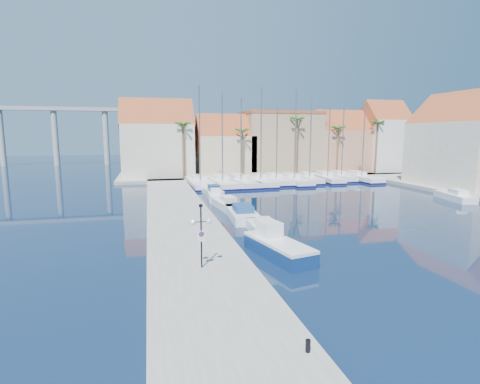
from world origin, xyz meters
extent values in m
plane|color=black|center=(0.00, 0.00, 0.00)|extent=(260.00, 260.00, 0.00)
cube|color=gray|center=(-9.00, 13.50, 0.25)|extent=(6.00, 77.00, 0.50)
cube|color=gray|center=(10.00, 48.00, 0.25)|extent=(54.00, 16.00, 0.50)
cylinder|color=black|center=(-8.99, -0.43, 2.31)|extent=(0.09, 0.09, 3.63)
cylinder|color=black|center=(-9.22, -0.45, 3.13)|extent=(0.45, 0.07, 0.05)
cylinder|color=black|center=(-8.77, -0.42, 3.13)|extent=(0.45, 0.07, 0.05)
sphere|color=white|center=(-9.45, -0.46, 3.13)|extent=(0.33, 0.33, 0.33)
sphere|color=white|center=(-8.54, -0.41, 3.13)|extent=(0.33, 0.33, 0.33)
cube|color=black|center=(-8.99, -0.43, 4.03)|extent=(0.20, 0.12, 0.15)
cube|color=white|center=(-8.99, -0.49, 2.40)|extent=(0.45, 0.05, 0.45)
cylinder|color=red|center=(-8.99, -0.51, 2.45)|extent=(0.31, 0.03, 0.31)
cylinder|color=#1933A5|center=(-8.99, -0.52, 2.45)|extent=(0.22, 0.02, 0.22)
cube|color=white|center=(-8.99, -0.49, 2.09)|extent=(0.36, 0.05, 0.13)
cylinder|color=black|center=(-6.60, -9.49, 0.72)|extent=(0.18, 0.18, 0.45)
cube|color=navy|center=(-3.69, 1.69, 0.45)|extent=(3.24, 6.26, 0.89)
cube|color=white|center=(-3.69, 1.69, 0.99)|extent=(3.24, 6.26, 0.20)
cube|color=white|center=(-3.95, 2.85, 1.54)|extent=(1.61, 1.83, 1.09)
cube|color=white|center=(-3.07, 7.11, 0.40)|extent=(1.97, 5.50, 0.80)
cube|color=white|center=(-3.09, 6.57, 1.10)|extent=(1.30, 1.95, 0.60)
cube|color=white|center=(-3.26, 13.31, 0.40)|extent=(2.79, 7.46, 0.80)
cube|color=navy|center=(-3.31, 12.58, 1.10)|extent=(1.80, 2.66, 0.60)
cube|color=white|center=(-3.70, 18.06, 0.40)|extent=(2.43, 5.92, 0.80)
cube|color=white|center=(-3.64, 17.48, 1.10)|extent=(1.49, 2.14, 0.60)
cube|color=white|center=(-3.96, 23.74, 0.40)|extent=(2.09, 5.23, 0.80)
cube|color=white|center=(-4.00, 23.23, 1.10)|extent=(1.30, 1.88, 0.60)
cube|color=white|center=(-3.68, 27.19, 0.40)|extent=(2.15, 5.38, 0.80)
cube|color=navy|center=(-3.63, 26.66, 1.10)|extent=(1.34, 1.94, 0.60)
cube|color=white|center=(24.00, 16.45, 0.40)|extent=(3.06, 6.21, 0.80)
cube|color=white|center=(23.88, 15.87, 1.10)|extent=(1.72, 2.31, 0.60)
cube|color=white|center=(-4.23, 35.51, 0.50)|extent=(3.27, 11.60, 1.00)
cube|color=#0E0D45|center=(-4.23, 35.51, 0.18)|extent=(3.34, 11.66, 0.28)
cube|color=white|center=(-4.25, 36.66, 1.30)|extent=(2.18, 3.51, 0.60)
cylinder|color=slate|center=(-4.21, 34.93, 7.92)|extent=(0.20, 0.20, 13.84)
cube|color=white|center=(-0.88, 35.40, 0.50)|extent=(3.78, 12.10, 1.00)
cube|color=#0E0D45|center=(-0.88, 35.40, 0.18)|extent=(3.84, 12.17, 0.28)
cube|color=white|center=(-0.95, 36.59, 1.30)|extent=(2.37, 3.70, 0.60)
cylinder|color=slate|center=(-0.84, 34.80, 7.43)|extent=(0.20, 0.20, 12.87)
cube|color=white|center=(2.01, 35.48, 0.50)|extent=(4.03, 12.18, 1.00)
cube|color=#0E0D45|center=(2.01, 35.48, 0.18)|extent=(4.10, 12.24, 0.28)
cube|color=white|center=(1.91, 36.68, 1.30)|extent=(2.45, 3.75, 0.60)
cylinder|color=slate|center=(2.05, 34.89, 7.09)|extent=(0.20, 0.20, 12.17)
cube|color=white|center=(5.23, 35.40, 0.50)|extent=(3.35, 11.39, 1.00)
cube|color=#0E0D45|center=(5.23, 35.40, 0.18)|extent=(3.42, 11.45, 0.28)
cube|color=white|center=(5.27, 36.53, 1.30)|extent=(2.18, 3.46, 0.60)
cylinder|color=slate|center=(5.21, 34.84, 7.92)|extent=(0.20, 0.20, 13.84)
cube|color=white|center=(8.08, 36.24, 0.50)|extent=(2.74, 10.39, 1.00)
cube|color=#0E0D45|center=(8.08, 36.24, 0.18)|extent=(2.80, 10.45, 0.28)
cube|color=white|center=(8.08, 37.28, 1.30)|extent=(1.90, 3.12, 0.60)
cylinder|color=slate|center=(8.07, 35.72, 6.60)|extent=(0.20, 0.20, 11.21)
cube|color=white|center=(10.74, 35.27, 0.50)|extent=(2.88, 10.89, 1.00)
cube|color=#0E0D45|center=(10.74, 35.27, 0.18)|extent=(2.94, 10.95, 0.28)
cube|color=white|center=(10.74, 36.36, 1.30)|extent=(1.99, 3.27, 0.60)
cylinder|color=slate|center=(10.75, 34.72, 7.92)|extent=(0.20, 0.20, 13.85)
cube|color=white|center=(13.76, 36.03, 0.50)|extent=(2.80, 8.76, 1.00)
cube|color=#0E0D45|center=(13.76, 36.03, 0.18)|extent=(2.86, 8.82, 0.28)
cube|color=white|center=(13.81, 36.89, 1.30)|extent=(1.74, 2.69, 0.60)
cylinder|color=slate|center=(13.73, 35.60, 7.08)|extent=(0.20, 0.20, 12.16)
cube|color=white|center=(17.11, 36.34, 0.50)|extent=(3.12, 10.03, 1.00)
cube|color=#0E0D45|center=(17.11, 36.34, 0.18)|extent=(3.19, 10.09, 0.28)
cube|color=white|center=(17.17, 37.32, 1.30)|extent=(1.96, 3.07, 0.60)
cylinder|color=slate|center=(17.09, 35.84, 6.70)|extent=(0.20, 0.20, 11.41)
cube|color=white|center=(19.98, 36.96, 0.50)|extent=(2.17, 8.18, 1.00)
cube|color=#0E0D45|center=(19.98, 36.96, 0.18)|extent=(2.23, 8.24, 0.28)
cube|color=white|center=(19.98, 37.78, 1.30)|extent=(1.50, 2.46, 0.60)
cylinder|color=slate|center=(19.98, 36.55, 6.71)|extent=(0.20, 0.20, 11.42)
cube|color=white|center=(22.93, 35.59, 0.50)|extent=(2.79, 10.45, 1.00)
cube|color=#0E0D45|center=(22.93, 35.59, 0.18)|extent=(2.85, 10.51, 0.28)
cube|color=white|center=(22.92, 36.63, 1.30)|extent=(1.92, 3.14, 0.60)
cylinder|color=slate|center=(22.93, 35.06, 7.91)|extent=(0.20, 0.20, 13.81)
cube|color=beige|center=(-10.00, 47.00, 5.00)|extent=(12.00, 9.00, 9.00)
cube|color=brown|center=(-10.00, 47.00, 9.50)|extent=(12.30, 9.00, 9.00)
cube|color=beige|center=(2.00, 47.00, 4.00)|extent=(10.00, 8.00, 7.00)
cube|color=brown|center=(2.00, 47.00, 7.50)|extent=(10.30, 8.00, 8.00)
cube|color=#A18463|center=(13.00, 48.00, 6.00)|extent=(14.00, 10.00, 11.00)
cube|color=brown|center=(13.00, 48.00, 11.75)|extent=(14.20, 10.20, 0.50)
cube|color=tan|center=(25.00, 47.00, 4.50)|extent=(10.00, 8.00, 8.00)
cube|color=brown|center=(25.00, 47.00, 8.50)|extent=(10.30, 8.00, 8.00)
cube|color=white|center=(34.00, 46.00, 5.50)|extent=(8.00, 8.00, 10.00)
cube|color=brown|center=(34.00, 46.00, 10.50)|extent=(8.30, 8.00, 8.00)
cube|color=beige|center=(32.00, 24.00, 5.00)|extent=(9.00, 14.00, 9.00)
cube|color=brown|center=(32.00, 24.00, 9.50)|extent=(9.00, 14.30, 9.00)
cylinder|color=brown|center=(-6.00, 42.00, 5.00)|extent=(0.36, 0.36, 9.00)
sphere|color=#2D631C|center=(-6.00, 42.00, 9.35)|extent=(2.60, 2.60, 2.60)
cylinder|color=brown|center=(4.00, 42.00, 4.50)|extent=(0.36, 0.36, 8.00)
sphere|color=#2D631C|center=(4.00, 42.00, 8.35)|extent=(2.60, 2.60, 2.60)
cylinder|color=brown|center=(14.00, 42.00, 5.50)|extent=(0.36, 0.36, 10.00)
sphere|color=#2D631C|center=(14.00, 42.00, 10.35)|extent=(2.60, 2.60, 2.60)
cylinder|color=brown|center=(22.00, 42.00, 4.75)|extent=(0.36, 0.36, 8.50)
sphere|color=#2D631C|center=(22.00, 42.00, 8.85)|extent=(2.60, 2.60, 2.60)
cylinder|color=brown|center=(30.00, 42.00, 5.25)|extent=(0.36, 0.36, 9.50)
sphere|color=#2D631C|center=(30.00, 42.00, 9.85)|extent=(2.60, 2.60, 2.60)
cube|color=#9E9E99|center=(-38.00, 82.00, 14.00)|extent=(48.00, 2.20, 0.90)
cylinder|color=#9E9E99|center=(-46.00, 82.00, 7.00)|extent=(1.40, 1.40, 14.00)
cylinder|color=#9E9E99|center=(-34.00, 82.00, 7.00)|extent=(1.40, 1.40, 14.00)
cylinder|color=#9E9E99|center=(-22.00, 82.00, 7.00)|extent=(1.40, 1.40, 14.00)
camera|label=1|loc=(-11.70, -20.46, 7.93)|focal=28.00mm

